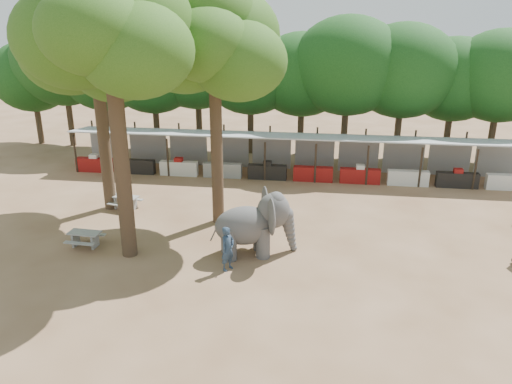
# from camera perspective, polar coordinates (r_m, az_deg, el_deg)

# --- Properties ---
(ground) EXTENTS (100.00, 100.00, 0.00)m
(ground) POSITION_cam_1_polar(r_m,az_deg,el_deg) (18.95, 0.92, -10.99)
(ground) COLOR brown
(ground) RESTS_ON ground
(vendor_stalls) EXTENTS (28.00, 2.99, 2.80)m
(vendor_stalls) POSITION_cam_1_polar(r_m,az_deg,el_deg) (31.24, 4.07, 3.98)
(vendor_stalls) COLOR #A3A7AB
(vendor_stalls) RESTS_ON ground
(yard_tree_left) EXTENTS (7.10, 6.90, 11.02)m
(yard_tree_left) POSITION_cam_1_polar(r_m,az_deg,el_deg) (25.88, -18.13, 15.58)
(yard_tree_left) COLOR #332316
(yard_tree_left) RESTS_ON ground
(yard_tree_center) EXTENTS (7.10, 6.90, 12.04)m
(yard_tree_center) POSITION_cam_1_polar(r_m,az_deg,el_deg) (20.04, -16.65, 17.63)
(yard_tree_center) COLOR #332316
(yard_tree_center) RESTS_ON ground
(yard_tree_back) EXTENTS (7.10, 6.90, 11.36)m
(yard_tree_back) POSITION_cam_1_polar(r_m,az_deg,el_deg) (22.94, -5.10, 16.86)
(yard_tree_back) COLOR #332316
(yard_tree_back) RESTS_ON ground
(backdrop_trees) EXTENTS (46.46, 5.95, 8.33)m
(backdrop_trees) POSITION_cam_1_polar(r_m,az_deg,el_deg) (35.45, 4.85, 13.01)
(backdrop_trees) COLOR #332316
(backdrop_trees) RESTS_ON ground
(elephant) EXTENTS (3.69, 2.72, 2.74)m
(elephant) POSITION_cam_1_polar(r_m,az_deg,el_deg) (20.91, -0.11, -3.67)
(elephant) COLOR #42403F
(elephant) RESTS_ON ground
(handler) EXTENTS (0.71, 0.79, 1.84)m
(handler) POSITION_cam_1_polar(r_m,az_deg,el_deg) (19.86, -3.26, -6.49)
(handler) COLOR #26384C
(handler) RESTS_ON ground
(picnic_table_near) EXTENTS (1.46, 1.33, 0.69)m
(picnic_table_near) POSITION_cam_1_polar(r_m,az_deg,el_deg) (23.14, -18.97, -4.89)
(picnic_table_near) COLOR gray
(picnic_table_near) RESTS_ON ground
(picnic_table_far) EXTENTS (1.66, 1.55, 0.70)m
(picnic_table_far) POSITION_cam_1_polar(r_m,az_deg,el_deg) (26.88, -14.71, -0.95)
(picnic_table_far) COLOR gray
(picnic_table_far) RESTS_ON ground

